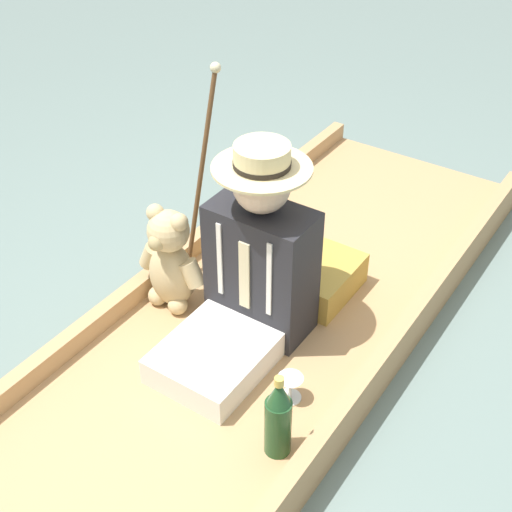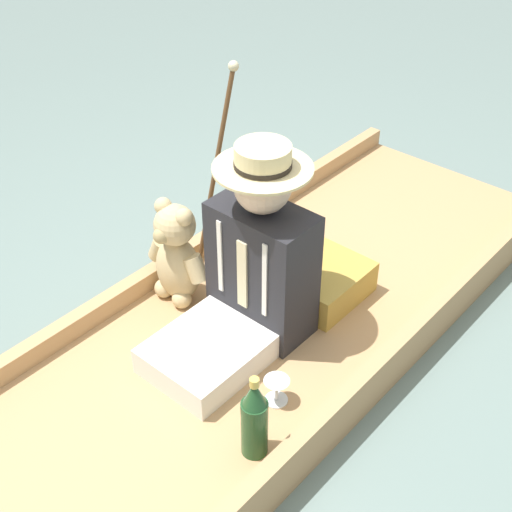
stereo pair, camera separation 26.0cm
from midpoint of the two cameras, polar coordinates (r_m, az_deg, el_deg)
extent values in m
plane|color=slate|center=(2.88, 2.28, -7.61)|extent=(16.00, 16.00, 0.00)
cube|color=tan|center=(2.84, 2.31, -6.82)|extent=(1.07, 3.27, 0.11)
cube|color=tan|center=(2.59, 11.24, -10.21)|extent=(0.06, 3.27, 0.09)
cube|color=tan|center=(3.04, -5.06, -1.16)|extent=(0.06, 3.27, 0.09)
cube|color=#B7933D|center=(2.99, 6.32, -1.35)|extent=(0.51, 0.35, 0.14)
cube|color=white|center=(2.63, -1.18, -7.94)|extent=(0.35, 0.41, 0.11)
cube|color=#232328|center=(2.67, 3.24, -1.16)|extent=(0.39, 0.22, 0.53)
cube|color=beige|center=(2.58, 1.73, -1.61)|extent=(0.04, 0.01, 0.29)
cube|color=white|center=(2.51, 3.66, -2.13)|extent=(0.02, 0.01, 0.32)
cube|color=white|center=(2.62, -0.07, -0.19)|extent=(0.02, 0.01, 0.32)
sphere|color=beige|center=(2.46, 3.53, 5.61)|extent=(0.21, 0.21, 0.21)
cylinder|color=beige|center=(2.43, 3.59, 6.96)|extent=(0.35, 0.35, 0.01)
cylinder|color=beige|center=(2.41, 3.63, 7.89)|extent=(0.20, 0.20, 0.08)
cylinder|color=black|center=(2.42, 3.61, 7.31)|extent=(0.20, 0.20, 0.02)
ellipsoid|color=tan|center=(2.88, -3.68, -1.07)|extent=(0.20, 0.16, 0.29)
sphere|color=tan|center=(2.75, -3.85, 2.39)|extent=(0.17, 0.17, 0.17)
sphere|color=tan|center=(2.72, -4.87, 1.54)|extent=(0.07, 0.07, 0.07)
sphere|color=tan|center=(2.68, -3.01, 3.04)|extent=(0.07, 0.07, 0.07)
sphere|color=tan|center=(2.75, -4.77, 3.91)|extent=(0.07, 0.07, 0.07)
cylinder|color=tan|center=(2.79, -2.18, -1.11)|extent=(0.11, 0.07, 0.13)
cylinder|color=tan|center=(2.91, -5.19, 0.54)|extent=(0.11, 0.07, 0.13)
sphere|color=tan|center=(2.89, -3.41, -3.53)|extent=(0.08, 0.08, 0.08)
sphere|color=tan|center=(2.95, -4.87, -2.67)|extent=(0.08, 0.08, 0.08)
cylinder|color=silver|center=(2.55, 4.61, -11.53)|extent=(0.08, 0.08, 0.01)
cylinder|color=silver|center=(2.53, 4.65, -11.09)|extent=(0.01, 0.01, 0.05)
cone|color=silver|center=(2.50, 4.70, -10.36)|extent=(0.09, 0.09, 0.04)
cylinder|color=brown|center=(2.95, -0.80, 6.54)|extent=(0.02, 0.27, 0.85)
sphere|color=beige|center=(2.85, 0.89, 14.89)|extent=(0.04, 0.04, 0.04)
cylinder|color=#1E4723|center=(2.33, 3.17, -13.70)|extent=(0.09, 0.09, 0.22)
cone|color=#1E4723|center=(2.21, 3.31, -11.07)|extent=(0.08, 0.08, 0.10)
cylinder|color=gold|center=(2.17, 3.35, -10.23)|extent=(0.03, 0.03, 0.03)
camera|label=1|loc=(0.13, -87.14, 2.14)|focal=50.00mm
camera|label=2|loc=(0.13, 92.86, -2.14)|focal=50.00mm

